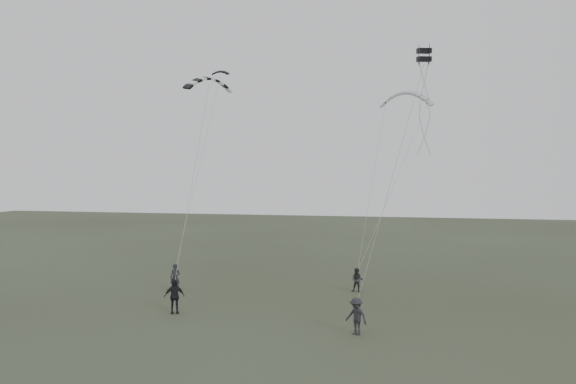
% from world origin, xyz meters
% --- Properties ---
extents(ground, '(140.00, 140.00, 0.00)m').
position_xyz_m(ground, '(0.00, 0.00, 0.00)').
color(ground, '#333A26').
rests_on(ground, ground).
extents(flyer_left, '(0.70, 0.50, 1.80)m').
position_xyz_m(flyer_left, '(-6.02, 4.56, 0.90)').
color(flyer_left, '#222228').
rests_on(flyer_left, ground).
extents(flyer_right, '(0.81, 0.66, 1.56)m').
position_xyz_m(flyer_right, '(5.58, 6.98, 0.78)').
color(flyer_right, '#29292E').
rests_on(flyer_right, ground).
extents(flyer_center, '(1.19, 0.93, 1.88)m').
position_xyz_m(flyer_center, '(-3.74, -0.72, 0.94)').
color(flyer_center, black).
rests_on(flyer_center, ground).
extents(flyer_far, '(1.33, 1.13, 1.78)m').
position_xyz_m(flyer_far, '(6.45, -2.64, 0.89)').
color(flyer_far, '#25252A').
rests_on(flyer_far, ground).
extents(kite_dark_small, '(1.42, 0.68, 0.59)m').
position_xyz_m(kite_dark_small, '(-6.06, 13.69, 15.85)').
color(kite_dark_small, black).
rests_on(kite_dark_small, flyer_left).
extents(kite_pale_large, '(4.31, 2.04, 1.89)m').
position_xyz_m(kite_pale_large, '(8.50, 15.89, 14.03)').
color(kite_pale_large, '#B2B5B7').
rests_on(kite_pale_large, flyer_right).
extents(kite_striped, '(3.10, 3.09, 1.43)m').
position_xyz_m(kite_striped, '(-4.18, 6.02, 13.98)').
color(kite_striped, black).
rests_on(kite_striped, flyer_center).
extents(kite_box, '(0.85, 0.91, 0.80)m').
position_xyz_m(kite_box, '(9.58, 1.71, 14.03)').
color(kite_box, black).
rests_on(kite_box, flyer_far).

